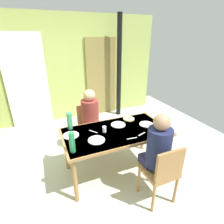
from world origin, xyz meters
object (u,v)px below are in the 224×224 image
chair_near_diner (162,171)px  water_bottle_green_near (70,121)px  person_far_diner (90,114)px  person_near_diner (158,146)px  water_bottle_green_far (72,142)px  chair_far_diner (89,125)px  dining_table (116,135)px

chair_near_diner → water_bottle_green_near: bearing=129.2°
person_far_diner → water_bottle_green_near: 0.51m
person_near_diner → water_bottle_green_far: size_ratio=2.59×
chair_far_diner → person_far_diner: person_far_diner is taller
dining_table → water_bottle_green_near: size_ratio=5.40×
chair_far_diner → water_bottle_green_far: bearing=64.6°
person_near_diner → water_bottle_green_far: 1.05m
chair_far_diner → water_bottle_green_near: water_bottle_green_near is taller
dining_table → person_far_diner: 0.67m
chair_near_diner → water_bottle_green_near: water_bottle_green_near is taller
chair_near_diner → chair_far_diner: bearing=107.9°
person_near_diner → water_bottle_green_far: bearing=159.1°
dining_table → person_near_diner: size_ratio=2.04×
dining_table → person_near_diner: (0.29, -0.63, 0.12)m
dining_table → chair_far_diner: size_ratio=1.80×
chair_near_diner → person_near_diner: (-0.00, 0.14, 0.28)m
person_far_diner → water_bottle_green_near: (-0.41, -0.29, 0.08)m
chair_near_diner → person_near_diner: 0.31m
chair_near_diner → water_bottle_green_near: (-0.90, 1.11, 0.37)m
person_near_diner → water_bottle_green_near: (-0.90, 0.97, 0.08)m
dining_table → person_near_diner: bearing=-65.3°
person_near_diner → water_bottle_green_near: bearing=132.9°
person_far_diner → water_bottle_green_far: (-0.48, -0.88, 0.09)m
dining_table → water_bottle_green_near: 0.73m
water_bottle_green_near → dining_table: bearing=-29.1°
water_bottle_green_near → chair_near_diner: bearing=-50.8°
water_bottle_green_near → chair_far_diner: bearing=46.4°
chair_far_diner → person_near_diner: 1.51m
chair_far_diner → water_bottle_green_far: water_bottle_green_far is taller
dining_table → person_far_diner: (-0.21, 0.63, 0.12)m
dining_table → water_bottle_green_far: 0.77m
dining_table → water_bottle_green_near: bearing=150.9°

